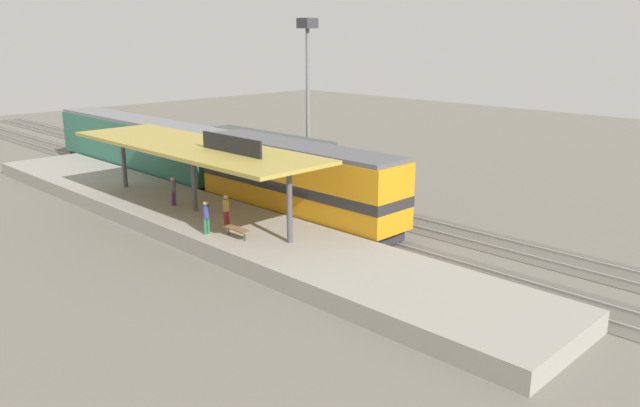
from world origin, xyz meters
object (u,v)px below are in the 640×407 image
freight_car (265,159)px  person_boarding (206,216)px  platform_bench (236,229)px  person_walking (173,190)px  passenger_carriage_single (138,145)px  locomotive (298,182)px  person_waiting (226,209)px  light_mast (308,66)px

freight_car → person_boarding: bearing=-142.2°
platform_bench → person_walking: bearing=81.6°
platform_bench → person_walking: 7.48m
passenger_carriage_single → freight_car: (4.60, -9.67, -0.34)m
locomotive → person_waiting: 5.22m
platform_bench → passenger_carriage_single: size_ratio=0.08×
person_waiting → locomotive: bearing=1.2°
person_boarding → freight_car: bearing=37.8°
passenger_carriage_single → person_boarding: (-6.67, -18.41, -0.46)m
platform_bench → freight_car: size_ratio=0.14×
platform_bench → light_mast: 18.01m
locomotive → light_mast: light_mast is taller
passenger_carriage_single → freight_car: passenger_carriage_single is taller
platform_bench → person_waiting: bearing=66.6°
platform_bench → freight_car: 14.80m
locomotive → platform_bench: bearing=-161.7°
person_boarding → passenger_carriage_single: bearing=70.1°
platform_bench → person_boarding: bearing=113.0°
locomotive → person_walking: size_ratio=8.44×
platform_bench → passenger_carriage_single: passenger_carriage_single is taller
platform_bench → person_waiting: 2.10m
platform_bench → light_mast: size_ratio=0.15×
locomotive → freight_car: 9.53m
light_mast → person_walking: size_ratio=6.84×
platform_bench → passenger_carriage_single: 20.88m
person_waiting → passenger_carriage_single: bearing=74.0°
platform_bench → freight_car: (10.60, 10.31, 0.63)m
freight_car → person_walking: freight_car is taller
passenger_carriage_single → person_waiting: passenger_carriage_single is taller
light_mast → person_waiting: size_ratio=6.84×
locomotive → passenger_carriage_single: locomotive is taller
freight_car → passenger_carriage_single: bearing=115.4°
person_walking → passenger_carriage_single: bearing=68.7°
freight_car → person_boarding: 14.26m
person_waiting → person_boarding: size_ratio=1.00×
locomotive → person_walking: locomotive is taller
locomotive → freight_car: bearing=61.1°
locomotive → person_waiting: (-5.19, -0.11, -0.56)m
locomotive → person_boarding: size_ratio=8.44×
person_waiting → person_walking: bearing=87.1°
person_waiting → person_walking: same height
person_boarding → locomotive: bearing=3.6°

